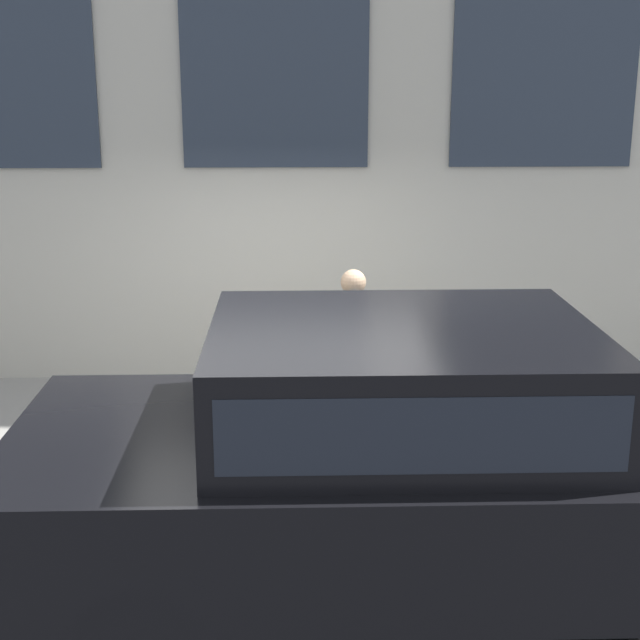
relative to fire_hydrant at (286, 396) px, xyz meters
The scene contains 5 objects.
ground_plane 0.76m from the fire_hydrant, behind, with size 80.00×80.00×0.00m, color #2D2D30.
sidewalk 0.79m from the fire_hydrant, ahead, with size 2.24×60.00×0.16m.
fire_hydrant is the anchor object (origin of this frame).
person 0.86m from the fire_hydrant, 51.47° to the right, with size 0.33×0.22×1.38m.
parked_car_black_near 2.17m from the fire_hydrant, 160.56° to the right, with size 2.06×4.69×1.72m.
Camera 1 is at (-6.50, -0.17, 3.11)m, focal length 50.00 mm.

